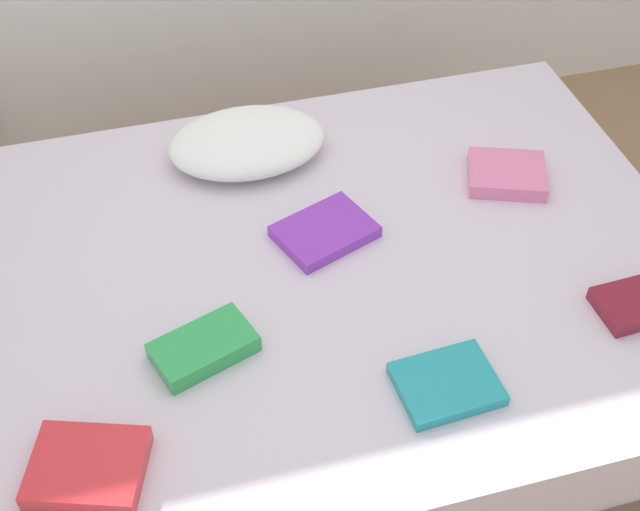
% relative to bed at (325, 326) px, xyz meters
% --- Properties ---
extents(ground_plane, '(8.00, 8.00, 0.00)m').
position_rel_bed_xyz_m(ground_plane, '(0.00, 0.00, -0.25)').
color(ground_plane, '#93704C').
extents(bed, '(2.00, 1.50, 0.50)m').
position_rel_bed_xyz_m(bed, '(0.00, 0.00, 0.00)').
color(bed, brown).
rests_on(bed, ground).
extents(pillow, '(0.46, 0.33, 0.11)m').
position_rel_bed_xyz_m(pillow, '(-0.10, 0.49, 0.31)').
color(pillow, white).
rests_on(pillow, bed).
extents(textbook_green, '(0.27, 0.20, 0.05)m').
position_rel_bed_xyz_m(textbook_green, '(-0.35, -0.21, 0.28)').
color(textbook_green, green).
rests_on(textbook_green, bed).
extents(textbook_purple, '(0.30, 0.26, 0.03)m').
position_rel_bed_xyz_m(textbook_purple, '(0.03, 0.10, 0.27)').
color(textbook_purple, purple).
rests_on(textbook_purple, bed).
extents(textbook_teal, '(0.23, 0.19, 0.03)m').
position_rel_bed_xyz_m(textbook_teal, '(0.16, -0.46, 0.27)').
color(textbook_teal, teal).
rests_on(textbook_teal, bed).
extents(textbook_red, '(0.28, 0.25, 0.05)m').
position_rel_bed_xyz_m(textbook_red, '(-0.64, -0.47, 0.28)').
color(textbook_red, red).
rests_on(textbook_red, bed).
extents(textbook_pink, '(0.27, 0.25, 0.04)m').
position_rel_bed_xyz_m(textbook_pink, '(0.59, 0.19, 0.28)').
color(textbook_pink, pink).
rests_on(textbook_pink, bed).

